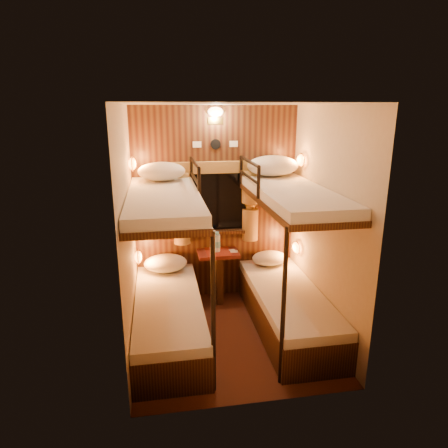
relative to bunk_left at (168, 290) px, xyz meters
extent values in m
plane|color=#38160F|center=(0.65, -0.07, -0.56)|extent=(2.10, 2.10, 0.00)
plane|color=silver|center=(0.65, -0.07, 1.84)|extent=(2.10, 2.10, 0.00)
plane|color=#C6B293|center=(0.65, 0.98, 0.64)|extent=(2.40, 0.00, 2.40)
plane|color=#C6B293|center=(0.65, -1.12, 0.64)|extent=(2.40, 0.00, 2.40)
plane|color=#C6B293|center=(-0.35, -0.07, 0.64)|extent=(0.00, 2.40, 2.40)
plane|color=#C6B293|center=(1.65, -0.07, 0.64)|extent=(0.00, 2.40, 2.40)
cube|color=black|center=(0.65, 0.97, 0.64)|extent=(2.00, 0.03, 2.40)
cube|color=black|center=(0.00, 0.00, -0.38)|extent=(0.70, 1.90, 0.35)
cube|color=silver|center=(0.00, 0.00, -0.16)|extent=(0.68, 1.88, 0.10)
cube|color=black|center=(0.00, 0.00, 0.89)|extent=(0.70, 1.90, 0.06)
cube|color=silver|center=(0.00, 0.00, 0.97)|extent=(0.68, 1.88, 0.10)
cylinder|color=black|center=(0.35, -0.90, 0.17)|extent=(0.04, 0.04, 1.45)
cylinder|color=black|center=(0.35, 0.88, 1.08)|extent=(0.04, 0.04, 0.32)
cylinder|color=black|center=(0.35, 0.03, 1.08)|extent=(0.04, 0.04, 0.32)
cylinder|color=black|center=(0.35, 0.46, 1.24)|extent=(0.04, 0.85, 0.04)
cylinder|color=black|center=(0.35, 0.46, 1.07)|extent=(0.03, 0.85, 0.03)
cube|color=black|center=(1.30, 0.00, -0.38)|extent=(0.70, 1.90, 0.35)
cube|color=silver|center=(1.30, 0.00, -0.16)|extent=(0.68, 1.88, 0.10)
cube|color=black|center=(1.30, 0.00, 0.89)|extent=(0.70, 1.90, 0.06)
cube|color=silver|center=(1.30, 0.00, 0.97)|extent=(0.68, 1.88, 0.10)
cylinder|color=black|center=(0.95, -0.90, 0.17)|extent=(0.04, 0.04, 1.45)
cylinder|color=black|center=(0.95, 0.88, 1.08)|extent=(0.04, 0.04, 0.32)
cylinder|color=black|center=(0.95, 0.03, 1.08)|extent=(0.04, 0.04, 0.32)
cylinder|color=black|center=(0.95, 0.46, 1.24)|extent=(0.04, 0.85, 0.04)
cylinder|color=black|center=(0.95, 0.46, 1.07)|extent=(0.03, 0.85, 0.03)
cube|color=black|center=(0.65, 0.95, 0.69)|extent=(0.98, 0.02, 0.78)
cube|color=black|center=(0.65, 0.94, 0.69)|extent=(0.90, 0.01, 0.70)
cube|color=black|center=(0.65, 0.90, 0.31)|extent=(1.00, 0.12, 0.04)
cube|color=olive|center=(0.65, 0.91, 1.12)|extent=(1.10, 0.06, 0.14)
cylinder|color=olive|center=(0.22, 0.90, 0.87)|extent=(0.22, 0.22, 0.40)
cylinder|color=olive|center=(0.22, 0.90, 0.64)|extent=(0.11, 0.11, 0.12)
cylinder|color=olive|center=(0.22, 0.90, 0.39)|extent=(0.20, 0.20, 0.40)
torus|color=gold|center=(0.22, 0.90, 0.64)|extent=(0.14, 0.14, 0.02)
cylinder|color=olive|center=(1.08, 0.90, 0.87)|extent=(0.22, 0.22, 0.40)
cylinder|color=olive|center=(1.08, 0.90, 0.64)|extent=(0.11, 0.11, 0.12)
cylinder|color=olive|center=(1.08, 0.90, 0.39)|extent=(0.20, 0.20, 0.40)
torus|color=gold|center=(1.08, 0.90, 0.64)|extent=(0.14, 0.14, 0.02)
cylinder|color=black|center=(0.65, 0.95, 1.39)|extent=(0.12, 0.02, 0.12)
cube|color=silver|center=(0.43, 0.95, 1.39)|extent=(0.10, 0.01, 0.07)
cube|color=silver|center=(0.87, 0.95, 1.39)|extent=(0.10, 0.01, 0.07)
cube|color=gold|center=(0.65, 0.95, 1.66)|extent=(0.18, 0.01, 0.08)
ellipsoid|color=#FFCC8C|center=(0.65, 0.93, 1.76)|extent=(0.18, 0.09, 0.11)
ellipsoid|color=orange|center=(-0.31, 0.63, 0.14)|extent=(0.08, 0.20, 0.13)
torus|color=gold|center=(-0.31, 0.63, 0.14)|extent=(0.02, 0.17, 0.17)
ellipsoid|color=orange|center=(-0.31, 0.63, 1.22)|extent=(0.08, 0.20, 0.13)
torus|color=gold|center=(-0.31, 0.63, 1.22)|extent=(0.02, 0.17, 0.17)
ellipsoid|color=orange|center=(1.61, 0.63, 0.14)|extent=(0.08, 0.20, 0.13)
torus|color=gold|center=(1.61, 0.63, 0.14)|extent=(0.02, 0.17, 0.17)
ellipsoid|color=orange|center=(1.61, 0.63, 1.22)|extent=(0.08, 0.20, 0.13)
torus|color=gold|center=(1.61, 0.63, 1.22)|extent=(0.02, 0.17, 0.17)
cube|color=#581414|center=(0.65, 0.78, 0.07)|extent=(0.50, 0.34, 0.04)
cube|color=black|center=(0.65, 0.78, -0.25)|extent=(0.08, 0.30, 0.61)
cube|color=maroon|center=(0.65, 0.78, 0.09)|extent=(0.30, 0.34, 0.01)
cylinder|color=#99BFE5|center=(0.64, 0.80, 0.20)|extent=(0.07, 0.07, 0.22)
cylinder|color=#4183C5|center=(0.64, 0.80, 0.19)|extent=(0.07, 0.07, 0.08)
cylinder|color=#4183C5|center=(0.64, 0.80, 0.33)|extent=(0.04, 0.04, 0.03)
cylinder|color=#99BFE5|center=(0.64, 0.79, 0.20)|extent=(0.07, 0.07, 0.22)
cylinder|color=#4183C5|center=(0.64, 0.79, 0.19)|extent=(0.07, 0.07, 0.08)
cylinder|color=#4183C5|center=(0.64, 0.79, 0.33)|extent=(0.04, 0.04, 0.03)
cube|color=silver|center=(0.84, 0.75, 0.09)|extent=(0.10, 0.08, 0.01)
cube|color=silver|center=(0.83, 0.81, 0.09)|extent=(0.09, 0.07, 0.01)
ellipsoid|color=white|center=(0.00, 0.74, 0.00)|extent=(0.52, 0.37, 0.20)
ellipsoid|color=white|center=(1.30, 0.73, -0.01)|extent=(0.45, 0.32, 0.18)
ellipsoid|color=white|center=(0.00, 0.64, 1.13)|extent=(0.52, 0.37, 0.21)
ellipsoid|color=white|center=(1.30, 0.73, 1.15)|extent=(0.61, 0.44, 0.24)
camera|label=1|loc=(-0.06, -3.81, 1.80)|focal=32.00mm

